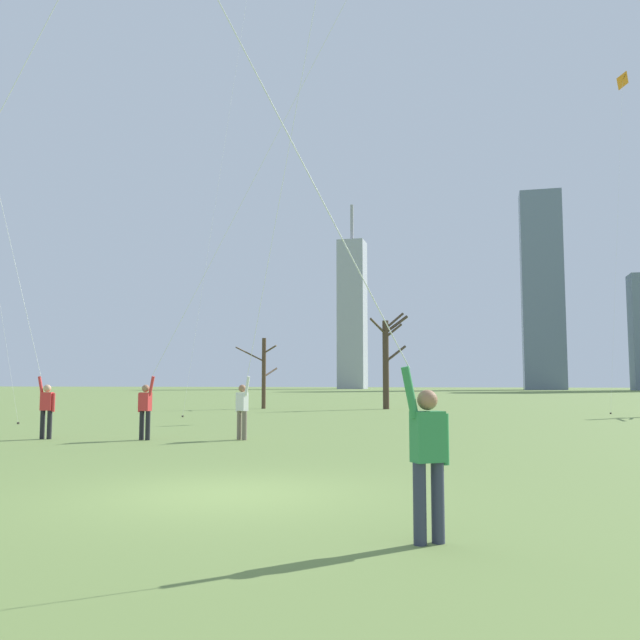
% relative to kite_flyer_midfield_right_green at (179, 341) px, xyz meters
% --- Properties ---
extents(ground_plane, '(400.00, 400.00, 0.00)m').
position_rel_kite_flyer_midfield_right_green_xyz_m(ground_plane, '(4.79, -8.22, -2.88)').
color(ground_plane, olive).
extents(kite_flyer_midfield_right_green, '(9.58, 1.41, 17.37)m').
position_rel_kite_flyer_midfield_right_green_xyz_m(kite_flyer_midfield_right_green, '(0.00, 0.00, 0.00)').
color(kite_flyer_midfield_right_green, black).
rests_on(kite_flyer_midfield_right_green, ground).
extents(kite_flyer_midfield_left_white, '(6.31, 3.38, 13.27)m').
position_rel_kite_flyer_midfield_right_green_xyz_m(kite_flyer_midfield_left_white, '(6.66, -11.43, 1.07)').
color(kite_flyer_midfield_left_white, '#33384C').
rests_on(kite_flyer_midfield_left_white, ground).
extents(kite_flyer_far_back_pink, '(7.89, 1.95, 21.29)m').
position_rel_kite_flyer_midfield_right_green_xyz_m(kite_flyer_far_back_pink, '(-5.23, -0.06, 1.18)').
color(kite_flyer_far_back_pink, black).
rests_on(kite_flyer_far_back_pink, ground).
extents(kite_flyer_midfield_center_red, '(5.77, 4.81, 21.37)m').
position_rel_kite_flyer_midfield_right_green_xyz_m(kite_flyer_midfield_center_red, '(2.87, -0.11, 2.70)').
color(kite_flyer_midfield_center_red, '#726656').
rests_on(kite_flyer_midfield_center_red, ground).
extents(distant_kite_low_near_trees_orange, '(3.28, 7.88, 21.99)m').
position_rel_kite_flyer_midfield_right_green_xyz_m(distant_kite_low_near_trees_orange, '(17.70, 27.30, 17.08)').
color(distant_kite_low_near_trees_orange, orange).
rests_on(distant_kite_low_near_trees_orange, ground).
extents(bare_tree_left_of_center, '(2.22, 2.14, 6.10)m').
position_rel_kite_flyer_midfield_right_green_xyz_m(bare_tree_left_of_center, '(2.72, 24.03, 0.30)').
color(bare_tree_left_of_center, '#423326').
rests_on(bare_tree_left_of_center, ground).
extents(bare_tree_leftmost, '(2.42, 2.72, 4.50)m').
position_rel_kite_flyer_midfield_right_green_xyz_m(bare_tree_leftmost, '(-5.02, 22.79, -0.51)').
color(bare_tree_leftmost, '#4C3828').
rests_on(bare_tree_leftmost, ground).
extents(skyline_tall_tower, '(6.41, 6.54, 45.29)m').
position_rel_kite_flyer_midfield_right_green_xyz_m(skyline_tall_tower, '(-22.25, 141.58, 15.26)').
color(skyline_tall_tower, '#9EA3AD').
rests_on(skyline_tall_tower, ground).
extents(skyline_wide_slab, '(8.58, 6.56, 42.78)m').
position_rel_kite_flyer_midfield_right_green_xyz_m(skyline_wide_slab, '(21.23, 132.48, 18.51)').
color(skyline_wide_slab, slate).
rests_on(skyline_wide_slab, ground).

